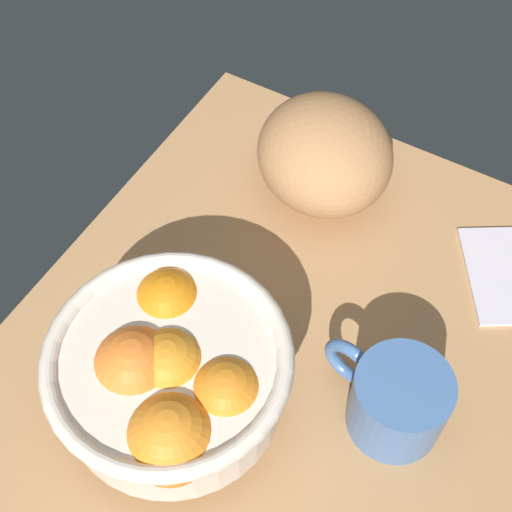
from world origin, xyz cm
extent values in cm
cube|color=tan|center=(0.00, 0.00, -1.50)|extent=(67.65, 64.23, 3.00)
cylinder|color=beige|center=(13.63, 9.95, 0.99)|extent=(9.61, 9.61, 1.97)
cylinder|color=beige|center=(13.63, 9.95, 5.44)|extent=(20.31, 20.31, 6.94)
torus|color=beige|center=(13.63, 9.95, 8.91)|extent=(21.91, 21.91, 1.60)
sphere|color=orange|center=(7.92, 9.69, 6.98)|extent=(6.80, 6.80, 6.80)
sphere|color=orange|center=(17.35, 4.54, 6.98)|extent=(6.79, 6.79, 6.79)
sphere|color=orange|center=(16.07, 11.58, 7.12)|extent=(7.62, 7.62, 7.62)
sphere|color=orange|center=(9.83, 15.35, 7.14)|extent=(7.75, 7.75, 7.75)
sphere|color=orange|center=(13.63, 9.95, 7.02)|extent=(7.02, 7.02, 7.02)
ellipsoid|color=#B77F4E|center=(13.89, -20.78, 5.55)|extent=(21.96, 21.86, 11.09)
cylinder|color=#446AA2|center=(-4.97, 1.40, 3.90)|extent=(8.83, 8.83, 7.80)
torus|color=#446AA2|center=(0.56, 0.44, 3.90)|extent=(5.69, 2.13, 5.57)
camera|label=1|loc=(-7.34, 31.05, 65.09)|focal=51.35mm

